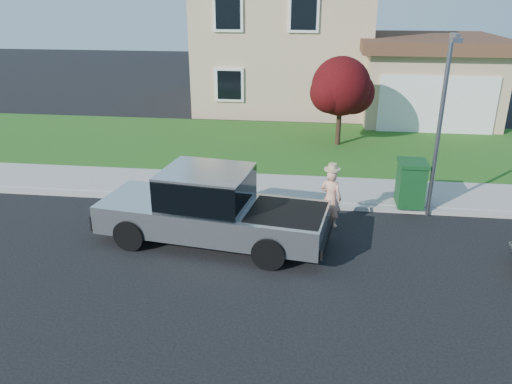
# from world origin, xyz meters

# --- Properties ---
(ground) EXTENTS (80.00, 80.00, 0.00)m
(ground) POSITION_xyz_m (0.00, 0.00, 0.00)
(ground) COLOR black
(ground) RESTS_ON ground
(curb) EXTENTS (40.00, 0.20, 0.12)m
(curb) POSITION_xyz_m (1.00, 2.90, 0.06)
(curb) COLOR gray
(curb) RESTS_ON ground
(sidewalk) EXTENTS (40.00, 2.00, 0.15)m
(sidewalk) POSITION_xyz_m (1.00, 4.00, 0.07)
(sidewalk) COLOR gray
(sidewalk) RESTS_ON ground
(lawn) EXTENTS (40.00, 7.00, 0.10)m
(lawn) POSITION_xyz_m (1.00, 8.50, 0.05)
(lawn) COLOR #234D16
(lawn) RESTS_ON ground
(house) EXTENTS (14.00, 11.30, 6.85)m
(house) POSITION_xyz_m (1.31, 16.38, 3.17)
(house) COLOR tan
(house) RESTS_ON ground
(pickup_truck) EXTENTS (5.54, 2.52, 1.76)m
(pickup_truck) POSITION_xyz_m (-0.52, 0.62, 0.82)
(pickup_truck) COLOR black
(pickup_truck) RESTS_ON ground
(woman) EXTENTS (0.63, 0.52, 1.63)m
(woman) POSITION_xyz_m (2.20, 1.82, 0.77)
(woman) COLOR #E8A17F
(woman) RESTS_ON ground
(ornamental_tree) EXTENTS (2.37, 2.13, 3.25)m
(ornamental_tree) POSITION_xyz_m (2.61, 8.78, 2.18)
(ornamental_tree) COLOR black
(ornamental_tree) RESTS_ON lawn
(trash_bin) EXTENTS (0.74, 0.85, 1.21)m
(trash_bin) POSITION_xyz_m (4.32, 3.10, 0.76)
(trash_bin) COLOR #103D19
(trash_bin) RESTS_ON sidewalk
(street_lamp) EXTENTS (0.23, 0.59, 4.59)m
(street_lamp) POSITION_xyz_m (4.76, 2.70, 2.62)
(street_lamp) COLOR slate
(street_lamp) RESTS_ON ground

